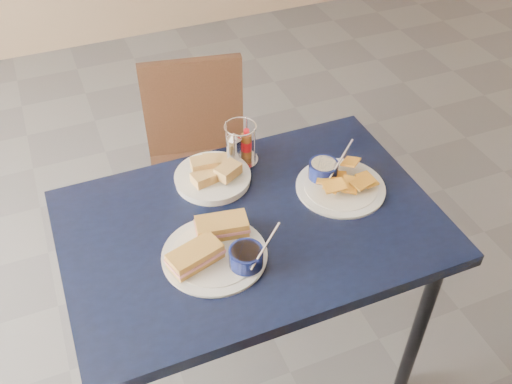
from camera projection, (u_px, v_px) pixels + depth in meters
name	position (u px, v px, depth m)	size (l,w,h in m)	color
ground	(258.00, 307.00, 2.30)	(6.00, 6.00, 0.00)	#4F5054
dining_table	(252.00, 241.00, 1.66)	(1.06, 0.71, 0.75)	black
chair_far	(195.00, 151.00, 2.29)	(0.46, 0.44, 0.84)	black
sandwich_plate	(218.00, 248.00, 1.50)	(0.31, 0.28, 0.12)	white
plantain_plate	(335.00, 180.00, 1.72)	(0.27, 0.27, 0.12)	white
bread_basket	(213.00, 175.00, 1.73)	(0.23, 0.23, 0.07)	white
condiment_caddy	(239.00, 146.00, 1.78)	(0.11, 0.11, 0.14)	silver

